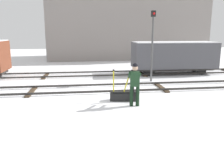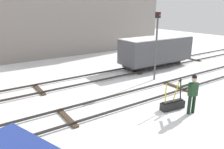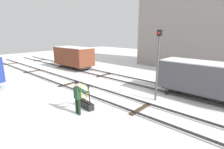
# 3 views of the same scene
# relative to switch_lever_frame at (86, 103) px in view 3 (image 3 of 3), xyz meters

# --- Properties ---
(ground_plane) EXTENTS (60.00, 60.00, 0.00)m
(ground_plane) POSITION_rel_switch_lever_frame_xyz_m (-1.03, 1.92, -0.25)
(ground_plane) COLOR white
(track_main_line) EXTENTS (44.00, 1.94, 0.18)m
(track_main_line) POSITION_rel_switch_lever_frame_xyz_m (-1.03, 1.92, -0.14)
(track_main_line) COLOR #2D2B28
(track_main_line) RESTS_ON ground_plane
(track_siding_near) EXTENTS (44.00, 1.94, 0.18)m
(track_siding_near) POSITION_rel_switch_lever_frame_xyz_m (-1.03, 6.02, -0.14)
(track_siding_near) COLOR #2D2B28
(track_siding_near) RESTS_ON ground_plane
(switch_lever_frame) EXTENTS (1.28, 0.54, 1.45)m
(switch_lever_frame) POSITION_rel_switch_lever_frame_xyz_m (0.00, 0.00, 0.00)
(switch_lever_frame) COLOR black
(switch_lever_frame) RESTS_ON ground_plane
(rail_worker) EXTENTS (0.61, 0.71, 1.85)m
(rail_worker) POSITION_rel_switch_lever_frame_xyz_m (0.33, -0.76, 0.81)
(rail_worker) COLOR black
(rail_worker) RESTS_ON ground_plane
(signal_post) EXTENTS (0.24, 0.32, 4.37)m
(signal_post) POSITION_rel_switch_lever_frame_xyz_m (2.43, 3.68, 2.39)
(signal_post) COLOR #4C4C4C
(signal_post) RESTS_ON ground_plane
(apartment_building) EXTENTS (18.25, 6.99, 10.57)m
(apartment_building) POSITION_rel_switch_lever_frame_xyz_m (3.24, 17.04, 5.05)
(apartment_building) COLOR gray
(apartment_building) RESTS_ON ground_plane
(freight_car_mid_siding) EXTENTS (5.07, 2.31, 2.56)m
(freight_car_mid_siding) POSITION_rel_switch_lever_frame_xyz_m (-9.62, 6.02, 1.21)
(freight_car_mid_siding) COLOR #2D2B28
(freight_car_mid_siding) RESTS_ON ground_plane
(freight_car_far_end) EXTENTS (6.12, 2.19, 2.39)m
(freight_car_far_end) POSITION_rel_switch_lever_frame_xyz_m (4.85, 6.02, 1.13)
(freight_car_far_end) COLOR #2D2B28
(freight_car_far_end) RESTS_ON ground_plane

